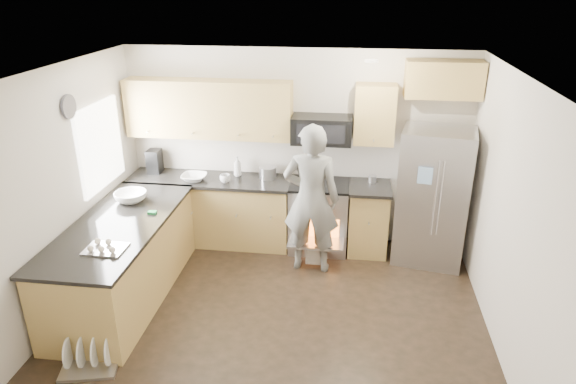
# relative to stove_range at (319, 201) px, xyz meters

# --- Properties ---
(ground) EXTENTS (4.50, 4.50, 0.00)m
(ground) POSITION_rel_stove_range_xyz_m (-0.35, -1.69, -0.68)
(ground) COLOR black
(ground) RESTS_ON ground
(room_shell) EXTENTS (4.54, 4.04, 2.62)m
(room_shell) POSITION_rel_stove_range_xyz_m (-0.39, -1.68, 1.00)
(room_shell) COLOR beige
(room_shell) RESTS_ON ground
(back_cabinet_run) EXTENTS (4.45, 0.64, 2.50)m
(back_cabinet_run) POSITION_rel_stove_range_xyz_m (-0.93, 0.05, 0.29)
(back_cabinet_run) COLOR #AF8C46
(back_cabinet_run) RESTS_ON ground
(peninsula) EXTENTS (0.96, 2.36, 1.04)m
(peninsula) POSITION_rel_stove_range_xyz_m (-2.10, -1.44, -0.21)
(peninsula) COLOR #AF8C46
(peninsula) RESTS_ON ground
(stove_range) EXTENTS (0.76, 0.97, 1.79)m
(stove_range) POSITION_rel_stove_range_xyz_m (0.00, 0.00, 0.00)
(stove_range) COLOR #B7B7BC
(stove_range) RESTS_ON ground
(refrigerator) EXTENTS (0.95, 0.80, 1.73)m
(refrigerator) POSITION_rel_stove_range_xyz_m (1.42, -0.12, 0.19)
(refrigerator) COLOR #B7B7BC
(refrigerator) RESTS_ON ground
(person) EXTENTS (0.70, 0.47, 1.87)m
(person) POSITION_rel_stove_range_xyz_m (-0.06, -0.55, 0.26)
(person) COLOR gray
(person) RESTS_ON ground
(dish_rack) EXTENTS (0.59, 0.52, 0.32)m
(dish_rack) POSITION_rel_stove_range_xyz_m (-1.95, -2.63, -0.59)
(dish_rack) COLOR #B7B7BC
(dish_rack) RESTS_ON ground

